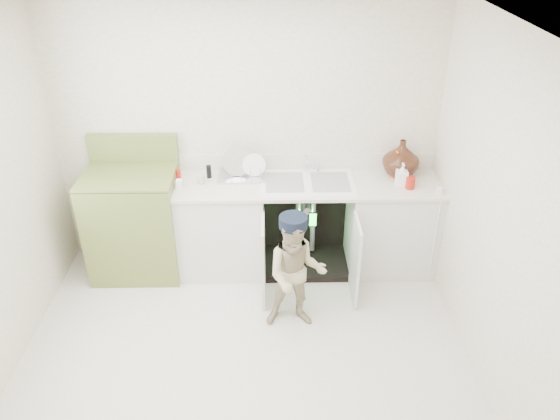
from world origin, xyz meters
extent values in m
plane|color=#BAB0A3|center=(0.00, 0.00, 0.00)|extent=(3.50, 3.50, 0.00)
cube|color=silver|center=(0.00, 1.50, 1.25)|extent=(3.50, 2.50, 0.02)
cube|color=silver|center=(0.00, -1.50, 1.25)|extent=(3.50, 2.50, 0.02)
cube|color=silver|center=(1.75, 0.00, 1.25)|extent=(2.50, 3.00, 0.02)
plane|color=white|center=(0.00, 0.00, 2.50)|extent=(3.50, 3.50, 0.00)
cube|color=silver|center=(-0.25, 1.20, 0.43)|extent=(0.80, 0.60, 0.86)
cube|color=silver|center=(1.35, 1.20, 0.43)|extent=(0.80, 0.60, 0.86)
cube|color=black|center=(0.55, 1.47, 0.43)|extent=(0.80, 0.06, 0.86)
cube|color=black|center=(0.55, 1.20, 0.03)|extent=(0.80, 0.60, 0.06)
cylinder|color=gray|center=(0.48, 1.30, 0.45)|extent=(0.05, 0.05, 0.70)
cylinder|color=gray|center=(0.62, 1.30, 0.45)|extent=(0.05, 0.05, 0.70)
cylinder|color=gray|center=(0.55, 1.25, 0.62)|extent=(0.07, 0.18, 0.07)
cube|color=silver|center=(0.15, 0.70, 0.40)|extent=(0.03, 0.40, 0.76)
cube|color=silver|center=(0.95, 0.70, 0.40)|extent=(0.02, 0.40, 0.76)
cube|color=silver|center=(0.55, 1.20, 0.89)|extent=(2.44, 0.64, 0.03)
cube|color=silver|center=(0.55, 1.49, 0.98)|extent=(2.44, 0.02, 0.15)
cube|color=white|center=(0.55, 1.20, 0.90)|extent=(0.85, 0.55, 0.02)
cube|color=gray|center=(0.34, 1.20, 0.91)|extent=(0.34, 0.40, 0.01)
cube|color=gray|center=(0.76, 1.20, 0.91)|extent=(0.34, 0.40, 0.01)
cylinder|color=silver|center=(0.55, 1.42, 0.99)|extent=(0.03, 0.03, 0.17)
cylinder|color=silver|center=(0.55, 1.36, 1.06)|extent=(0.02, 0.14, 0.02)
cylinder|color=silver|center=(0.66, 1.42, 0.94)|extent=(0.04, 0.04, 0.06)
cylinder|color=white|center=(1.68, 0.89, 0.55)|extent=(0.01, 0.01, 0.70)
cube|color=white|center=(1.68, 0.98, 0.93)|extent=(0.04, 0.02, 0.06)
cube|color=silver|center=(-0.05, 1.32, 0.91)|extent=(0.43, 0.29, 0.02)
cylinder|color=silver|center=(-0.08, 1.34, 0.99)|extent=(0.27, 0.10, 0.26)
cylinder|color=white|center=(0.07, 1.32, 0.98)|extent=(0.21, 0.06, 0.21)
cylinder|color=silver|center=(-0.22, 1.22, 0.98)|extent=(0.01, 0.01, 0.12)
cylinder|color=silver|center=(-0.13, 1.22, 0.98)|extent=(0.01, 0.01, 0.12)
cylinder|color=silver|center=(-0.05, 1.22, 0.98)|extent=(0.01, 0.01, 0.12)
cylinder|color=silver|center=(0.04, 1.22, 0.98)|extent=(0.01, 0.01, 0.12)
cylinder|color=silver|center=(0.13, 1.22, 0.98)|extent=(0.01, 0.01, 0.12)
imported|color=#412912|center=(1.41, 1.34, 1.07)|extent=(0.33, 0.33, 0.35)
imported|color=#FF530D|center=(1.36, 1.30, 1.03)|extent=(0.10, 0.10, 0.26)
imported|color=white|center=(1.38, 1.14, 1.01)|extent=(0.10, 0.10, 0.21)
cylinder|color=#A5180E|center=(1.45, 1.08, 0.96)|extent=(0.08, 0.08, 0.11)
cylinder|color=red|center=(-0.62, 1.28, 0.95)|extent=(0.05, 0.05, 0.10)
cylinder|color=#C6B191|center=(-0.40, 1.20, 0.94)|extent=(0.06, 0.06, 0.08)
cylinder|color=black|center=(-0.35, 1.32, 0.96)|extent=(0.04, 0.04, 0.12)
cube|color=white|center=(-0.58, 1.10, 0.95)|extent=(0.05, 0.05, 0.09)
cube|color=olive|center=(-1.04, 1.18, 0.50)|extent=(0.82, 0.65, 0.99)
cube|color=olive|center=(-1.04, 1.18, 1.01)|extent=(0.82, 0.65, 0.02)
cube|color=olive|center=(-1.04, 1.46, 1.14)|extent=(0.82, 0.06, 0.26)
cylinder|color=black|center=(-1.25, 1.02, 1.00)|extent=(0.18, 0.18, 0.02)
cylinder|color=silver|center=(-1.25, 1.02, 1.01)|extent=(0.22, 0.22, 0.01)
cylinder|color=black|center=(-1.25, 1.33, 1.00)|extent=(0.18, 0.18, 0.02)
cylinder|color=silver|center=(-1.25, 1.33, 1.01)|extent=(0.22, 0.22, 0.01)
cylinder|color=black|center=(-0.84, 1.02, 1.00)|extent=(0.18, 0.18, 0.02)
cylinder|color=silver|center=(-0.84, 1.02, 1.01)|extent=(0.22, 0.22, 0.01)
cylinder|color=black|center=(-0.84, 1.33, 1.00)|extent=(0.18, 0.18, 0.02)
cylinder|color=silver|center=(-0.84, 1.33, 1.01)|extent=(0.22, 0.22, 0.01)
imported|color=#C1AF8A|center=(0.42, 0.36, 0.51)|extent=(0.50, 0.39, 1.02)
cylinder|color=black|center=(0.42, 0.36, 0.99)|extent=(0.22, 0.22, 0.09)
cube|color=black|center=(0.42, 0.46, 0.95)|extent=(0.17, 0.09, 0.01)
cube|color=black|center=(0.58, 0.86, 0.72)|extent=(0.07, 0.01, 0.14)
cube|color=#26F23F|center=(0.58, 0.85, 0.72)|extent=(0.06, 0.00, 0.12)
camera|label=1|loc=(0.23, -3.16, 3.16)|focal=35.00mm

